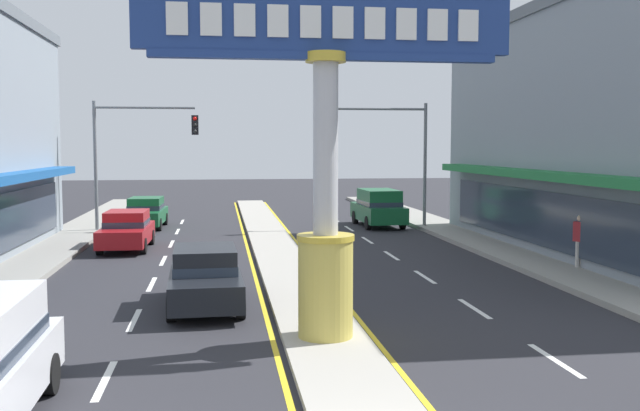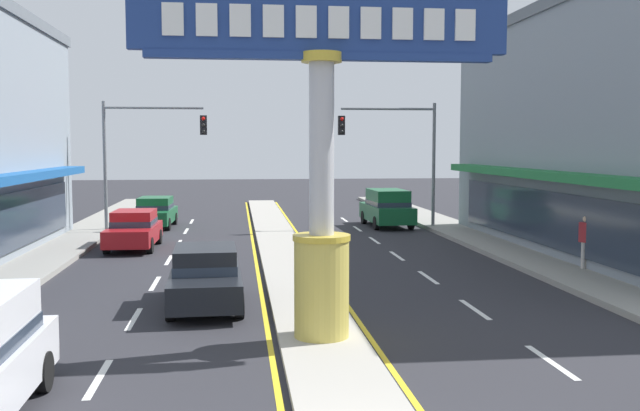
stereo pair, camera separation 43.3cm
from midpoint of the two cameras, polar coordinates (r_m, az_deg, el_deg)
median_strip at (r=26.24m, az=-2.35°, el=-4.07°), size 1.80×52.00×0.14m
sidewalk_left at (r=25.13m, az=-22.32°, el=-4.78°), size 2.45×60.00×0.18m
sidewalk_right at (r=26.44m, az=17.27°, el=-4.17°), size 2.45×60.00×0.18m
lane_markings at (r=24.92m, az=-2.11°, el=-4.70°), size 8.54×52.00×0.01m
district_sign at (r=14.61m, az=0.98°, el=4.38°), size 7.69×1.20×7.18m
traffic_light_left_side at (r=34.64m, az=-13.67°, el=4.89°), size 4.86×0.46×6.20m
traffic_light_right_side at (r=35.01m, az=6.70°, el=4.99°), size 4.86×0.46×6.20m
sedan_near_right_lane at (r=18.48m, az=-8.49°, el=-5.63°), size 1.94×4.35×1.53m
sedan_near_left_lane at (r=29.40m, az=-14.27°, el=-1.84°), size 1.90×4.33×1.53m
sedan_mid_left_lane at (r=36.76m, az=-12.74°, el=-0.51°), size 1.96×4.36×1.53m
suv_far_left_oncoming at (r=36.38m, az=5.73°, el=-0.16°), size 2.09×4.66×1.90m
pedestrian_far_side at (r=24.48m, az=20.99°, el=-2.49°), size 0.37×0.46×1.71m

